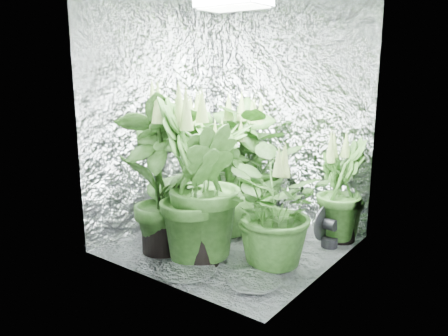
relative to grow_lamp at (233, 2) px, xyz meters
name	(u,v)px	position (x,y,z in m)	size (l,w,h in m)	color
ground	(232,244)	(0.00, 0.00, -1.83)	(1.60, 1.60, 0.00)	white
walls	(233,119)	(0.00, 0.00, -0.83)	(1.62, 1.62, 2.00)	white
grow_lamp	(233,2)	(0.00, 0.00, 0.00)	(0.50, 0.30, 0.22)	gray
plant_a	(253,161)	(-0.23, 0.64, -1.29)	(1.09, 1.09, 1.13)	black
plant_b	(243,163)	(-0.23, 0.48, -1.28)	(0.77, 0.77, 1.19)	black
plant_c	(341,192)	(0.64, 0.60, -1.42)	(0.48, 0.48, 0.90)	black
plant_d	(197,171)	(-0.33, -0.03, -1.27)	(0.83, 0.83, 1.20)	black
plant_e	(270,210)	(0.45, -0.18, -1.40)	(0.79, 0.79, 0.89)	black
plant_f	(160,175)	(-0.35, -0.43, -1.22)	(0.88, 0.88, 1.29)	black
plant_g	(198,184)	(0.01, -0.43, -1.24)	(0.69, 0.69, 1.26)	black
plant_h	(228,181)	(-0.16, 0.15, -1.36)	(0.72, 0.72, 0.99)	black
circulation_fan	(327,229)	(0.62, 0.41, -1.69)	(0.14, 0.29, 0.33)	black
plant_label	(165,216)	(-0.28, -0.46, -1.53)	(0.05, 0.01, 0.08)	white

